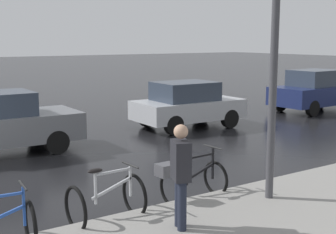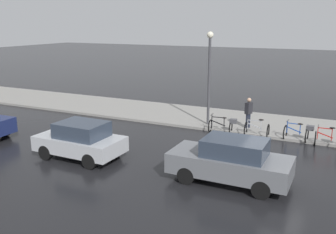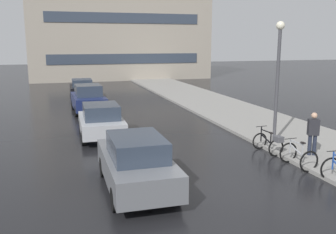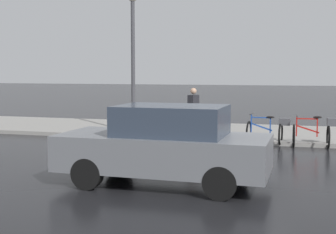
{
  "view_description": "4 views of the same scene",
  "coord_description": "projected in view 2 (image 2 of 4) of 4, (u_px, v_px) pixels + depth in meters",
  "views": [
    {
      "loc": [
        10.3,
        -1.7,
        3.05
      ],
      "look_at": [
        0.76,
        4.64,
        1.12
      ],
      "focal_mm": 50.0,
      "sensor_mm": 36.0,
      "label": 1
    },
    {
      "loc": [
        -14.63,
        -2.22,
        5.67
      ],
      "look_at": [
        -0.03,
        4.77,
        1.54
      ],
      "focal_mm": 40.0,
      "sensor_mm": 36.0,
      "label": 2
    },
    {
      "loc": [
        -4.4,
        -9.24,
        4.34
      ],
      "look_at": [
        -0.67,
        3.35,
        1.7
      ],
      "focal_mm": 40.0,
      "sensor_mm": 36.0,
      "label": 3
    },
    {
      "loc": [
        -11.43,
        -1.58,
        2.35
      ],
      "look_at": [
        1.42,
        2.24,
        1.05
      ],
      "focal_mm": 50.0,
      "sensor_mm": 36.0,
      "label": 4
    }
  ],
  "objects": [
    {
      "name": "bicycle_farthest",
      "position": [
        224.0,
        125.0,
        19.43
      ],
      "size": [
        0.76,
        1.44,
        0.99
      ],
      "color": "black",
      "rests_on": "ground"
    },
    {
      "name": "car_grey",
      "position": [
        231.0,
        161.0,
        13.4
      ],
      "size": [
        1.87,
        4.34,
        1.66
      ],
      "color": "slate",
      "rests_on": "ground"
    },
    {
      "name": "pedestrian",
      "position": [
        248.0,
        112.0,
        19.91
      ],
      "size": [
        0.46,
        0.37,
        1.78
      ],
      "color": "#1E2333",
      "rests_on": "ground"
    },
    {
      "name": "car_silver",
      "position": [
        81.0,
        140.0,
        15.87
      ],
      "size": [
        1.95,
        3.75,
        1.59
      ],
      "color": "#B2B5BA",
      "rests_on": "ground"
    },
    {
      "name": "sidewalk_kerb",
      "position": [
        136.0,
        110.0,
        24.53
      ],
      "size": [
        4.8,
        60.0,
        0.14
      ],
      "primitive_type": "cube",
      "color": "gray",
      "rests_on": "ground"
    },
    {
      "name": "ground_plane",
      "position": [
        275.0,
        166.0,
        15.12
      ],
      "size": [
        140.0,
        140.0,
        0.0
      ],
      "primitive_type": "plane",
      "color": "black"
    },
    {
      "name": "bicycle_third",
      "position": [
        257.0,
        130.0,
        18.79
      ],
      "size": [
        0.82,
        1.21,
        0.98
      ],
      "color": "black",
      "rests_on": "ground"
    },
    {
      "name": "bicycle_second",
      "position": [
        299.0,
        132.0,
        18.11
      ],
      "size": [
        0.83,
        1.38,
        0.99
      ],
      "color": "black",
      "rests_on": "ground"
    },
    {
      "name": "bicycle_nearest",
      "position": [
        331.0,
        138.0,
        17.19
      ],
      "size": [
        0.79,
        1.36,
        1.0
      ],
      "color": "black",
      "rests_on": "ground"
    },
    {
      "name": "streetlamp",
      "position": [
        209.0,
        68.0,
        20.05
      ],
      "size": [
        0.35,
        0.35,
        5.18
      ],
      "color": "#424247",
      "rests_on": "ground"
    }
  ]
}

